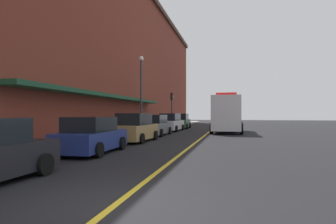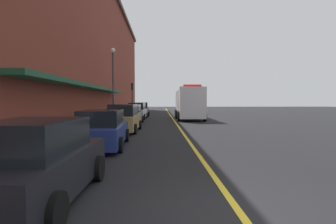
% 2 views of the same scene
% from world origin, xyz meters
% --- Properties ---
extents(ground_plane, '(112.00, 112.00, 0.00)m').
position_xyz_m(ground_plane, '(0.00, 25.00, 0.00)').
color(ground_plane, black).
extents(sidewalk_left, '(2.40, 70.00, 0.15)m').
position_xyz_m(sidewalk_left, '(-6.20, 25.00, 0.07)').
color(sidewalk_left, '#ADA8A0').
rests_on(sidewalk_left, ground).
extents(lane_center_stripe, '(0.16, 70.00, 0.01)m').
position_xyz_m(lane_center_stripe, '(0.00, 25.00, 0.00)').
color(lane_center_stripe, gold).
rests_on(lane_center_stripe, ground).
extents(brick_building_left, '(14.68, 64.00, 16.34)m').
position_xyz_m(brick_building_left, '(-14.15, 24.00, 8.18)').
color(brick_building_left, maroon).
rests_on(brick_building_left, ground).
extents(parked_car_1, '(2.17, 4.54, 1.64)m').
position_xyz_m(parked_car_1, '(-4.01, 6.87, 0.77)').
color(parked_car_1, navy).
rests_on(parked_car_1, ground).
extents(parked_car_2, '(2.10, 4.50, 1.82)m').
position_xyz_m(parked_car_2, '(-3.85, 12.48, 0.85)').
color(parked_car_2, '#A5844C').
rests_on(parked_car_2, ground).
extents(parked_car_3, '(2.04, 4.88, 1.71)m').
position_xyz_m(parked_car_3, '(-4.03, 17.89, 0.80)').
color(parked_car_3, '#595B60').
rests_on(parked_car_3, ground).
extents(parked_car_4, '(2.16, 4.97, 1.83)m').
position_xyz_m(parked_car_4, '(-4.00, 24.14, 0.85)').
color(parked_car_4, silver).
rests_on(parked_car_4, ground).
extents(parked_car_5, '(2.02, 4.23, 1.82)m').
position_xyz_m(parked_car_5, '(-3.91, 29.84, 0.84)').
color(parked_car_5, '#2D5133').
rests_on(parked_car_5, ground).
extents(box_truck, '(2.90, 7.88, 3.62)m').
position_xyz_m(box_truck, '(1.73, 23.36, 1.72)').
color(box_truck, silver).
rests_on(box_truck, ground).
extents(parking_meter_0, '(0.14, 0.18, 1.33)m').
position_xyz_m(parking_meter_0, '(-5.35, 14.16, 1.06)').
color(parking_meter_0, '#4C4C51').
rests_on(parking_meter_0, sidewalk_left).
extents(parking_meter_1, '(0.14, 0.18, 1.33)m').
position_xyz_m(parking_meter_1, '(-5.35, 29.25, 1.06)').
color(parking_meter_1, '#4C4C51').
rests_on(parking_meter_1, sidewalk_left).
extents(parking_meter_2, '(0.14, 0.18, 1.33)m').
position_xyz_m(parking_meter_2, '(-5.35, 17.46, 1.06)').
color(parking_meter_2, '#4C4C51').
rests_on(parking_meter_2, sidewalk_left).
extents(parking_meter_3, '(0.14, 0.18, 1.33)m').
position_xyz_m(parking_meter_3, '(-5.35, 17.00, 1.06)').
color(parking_meter_3, '#4C4C51').
rests_on(parking_meter_3, sidewalk_left).
extents(street_lamp_left, '(0.44, 0.44, 6.94)m').
position_xyz_m(street_lamp_left, '(-5.95, 20.23, 4.40)').
color(street_lamp_left, '#33383D').
rests_on(street_lamp_left, sidewalk_left).
extents(traffic_light_near, '(0.38, 0.36, 4.30)m').
position_xyz_m(traffic_light_near, '(-5.29, 30.83, 3.16)').
color(traffic_light_near, '#232326').
rests_on(traffic_light_near, sidewalk_left).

